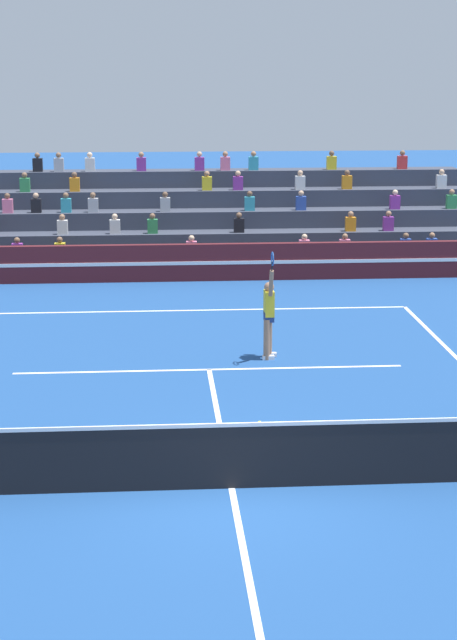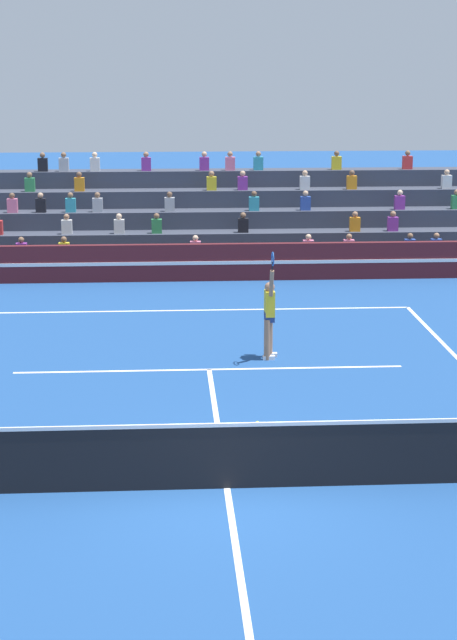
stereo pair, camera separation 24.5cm
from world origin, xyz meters
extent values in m
plane|color=navy|center=(0.00, 0.00, 0.00)|extent=(120.00, 120.00, 0.00)
cube|color=white|center=(0.00, 11.90, 0.00)|extent=(11.00, 0.10, 0.01)
cube|color=white|center=(0.00, 6.43, 0.00)|extent=(8.25, 0.10, 0.01)
cube|color=white|center=(0.00, 0.00, 0.00)|extent=(0.10, 12.85, 0.01)
cube|color=black|center=(0.00, 0.00, 0.50)|extent=(11.90, 0.02, 1.00)
cube|color=white|center=(0.00, 0.00, 1.03)|extent=(11.90, 0.04, 0.06)
cube|color=#51191E|center=(0.00, 15.73, 0.55)|extent=(18.00, 0.24, 1.10)
cube|color=white|center=(0.00, 15.60, 0.55)|extent=(18.00, 0.02, 0.10)
cube|color=#383D4C|center=(0.00, 17.00, 0.28)|extent=(18.53, 0.95, 0.55)
cube|color=#2D4CA5|center=(7.47, 16.83, 0.77)|extent=(0.32, 0.22, 0.44)
sphere|color=#9E7051|center=(7.47, 16.83, 1.09)|extent=(0.18, 0.18, 0.18)
cube|color=pink|center=(4.75, 16.83, 0.77)|extent=(0.32, 0.22, 0.44)
sphere|color=#9E7051|center=(4.75, 16.83, 1.09)|extent=(0.18, 0.18, 0.18)
cube|color=pink|center=(0.03, 16.83, 0.77)|extent=(0.32, 0.22, 0.44)
sphere|color=beige|center=(0.03, 16.83, 1.09)|extent=(0.18, 0.18, 0.18)
cube|color=pink|center=(3.50, 16.83, 0.77)|extent=(0.32, 0.22, 0.44)
sphere|color=beige|center=(3.50, 16.83, 1.09)|extent=(0.18, 0.18, 0.18)
cube|color=purple|center=(-5.23, 16.83, 0.77)|extent=(0.32, 0.22, 0.44)
sphere|color=brown|center=(-5.23, 16.83, 1.09)|extent=(0.18, 0.18, 0.18)
cube|color=yellow|center=(-3.95, 16.83, 0.77)|extent=(0.32, 0.22, 0.44)
sphere|color=brown|center=(-3.95, 16.83, 1.09)|extent=(0.18, 0.18, 0.18)
cube|color=#2D4CA5|center=(6.65, 16.83, 0.77)|extent=(0.32, 0.22, 0.44)
sphere|color=brown|center=(6.65, 16.83, 1.09)|extent=(0.18, 0.18, 0.18)
cube|color=#383D4C|center=(0.00, 17.95, 0.55)|extent=(18.53, 0.95, 1.10)
cube|color=orange|center=(5.09, 17.78, 1.32)|extent=(0.32, 0.22, 0.44)
sphere|color=#9E7051|center=(5.09, 17.78, 1.64)|extent=(0.18, 0.18, 0.18)
cube|color=silver|center=(-3.93, 17.78, 1.32)|extent=(0.32, 0.22, 0.44)
sphere|color=#9E7051|center=(-3.93, 17.78, 1.64)|extent=(0.18, 0.18, 0.18)
cube|color=purple|center=(6.30, 17.78, 1.32)|extent=(0.32, 0.22, 0.44)
sphere|color=#9E7051|center=(6.30, 17.78, 1.64)|extent=(0.18, 0.18, 0.18)
cube|color=#338C4C|center=(-1.15, 17.78, 1.32)|extent=(0.32, 0.22, 0.44)
sphere|color=brown|center=(-1.15, 17.78, 1.64)|extent=(0.18, 0.18, 0.18)
cube|color=black|center=(1.56, 17.78, 1.32)|extent=(0.32, 0.22, 0.44)
sphere|color=brown|center=(1.56, 17.78, 1.64)|extent=(0.18, 0.18, 0.18)
cube|color=silver|center=(-2.31, 17.78, 1.32)|extent=(0.32, 0.22, 0.44)
sphere|color=beige|center=(-2.31, 17.78, 1.64)|extent=(0.18, 0.18, 0.18)
cube|color=#383D4C|center=(0.00, 18.90, 0.83)|extent=(18.53, 0.95, 1.65)
cube|color=teal|center=(1.98, 18.73, 1.87)|extent=(0.32, 0.22, 0.44)
sphere|color=brown|center=(1.98, 18.73, 2.19)|extent=(0.18, 0.18, 0.18)
cube|color=teal|center=(-3.87, 18.73, 1.87)|extent=(0.32, 0.22, 0.44)
sphere|color=brown|center=(-3.87, 18.73, 2.19)|extent=(0.18, 0.18, 0.18)
cube|color=pink|center=(-5.70, 18.73, 1.87)|extent=(0.32, 0.22, 0.44)
sphere|color=brown|center=(-5.70, 18.73, 2.19)|extent=(0.18, 0.18, 0.18)
cube|color=#2D4CA5|center=(3.64, 18.73, 1.87)|extent=(0.32, 0.22, 0.44)
sphere|color=tan|center=(3.64, 18.73, 2.19)|extent=(0.18, 0.18, 0.18)
cube|color=#338C4C|center=(8.57, 18.73, 1.87)|extent=(0.32, 0.22, 0.44)
sphere|color=#9E7051|center=(8.57, 18.73, 2.19)|extent=(0.18, 0.18, 0.18)
cube|color=#B2B2B7|center=(-0.73, 18.73, 1.87)|extent=(0.32, 0.22, 0.44)
sphere|color=brown|center=(-0.73, 18.73, 2.19)|extent=(0.18, 0.18, 0.18)
cube|color=#B2B2B7|center=(-3.02, 18.73, 1.87)|extent=(0.32, 0.22, 0.44)
sphere|color=brown|center=(-3.02, 18.73, 2.19)|extent=(0.18, 0.18, 0.18)
cube|color=black|center=(-4.81, 18.73, 1.87)|extent=(0.32, 0.22, 0.44)
sphere|color=tan|center=(-4.81, 18.73, 2.19)|extent=(0.18, 0.18, 0.18)
cube|color=purple|center=(6.70, 18.73, 1.87)|extent=(0.32, 0.22, 0.44)
sphere|color=beige|center=(6.70, 18.73, 2.19)|extent=(0.18, 0.18, 0.18)
cube|color=#383D4C|center=(0.00, 19.85, 1.10)|extent=(18.53, 0.95, 2.20)
cube|color=orange|center=(5.29, 19.68, 2.42)|extent=(0.32, 0.22, 0.44)
sphere|color=brown|center=(5.29, 19.68, 2.74)|extent=(0.18, 0.18, 0.18)
cube|color=#338C4C|center=(-5.25, 19.68, 2.42)|extent=(0.32, 0.22, 0.44)
sphere|color=brown|center=(-5.25, 19.68, 2.74)|extent=(0.18, 0.18, 0.18)
cube|color=orange|center=(-3.65, 19.68, 2.42)|extent=(0.32, 0.22, 0.44)
sphere|color=brown|center=(-3.65, 19.68, 2.74)|extent=(0.18, 0.18, 0.18)
cube|color=purple|center=(1.68, 19.68, 2.42)|extent=(0.32, 0.22, 0.44)
sphere|color=tan|center=(1.68, 19.68, 2.74)|extent=(0.18, 0.18, 0.18)
cube|color=silver|center=(8.46, 19.68, 2.42)|extent=(0.32, 0.22, 0.44)
sphere|color=tan|center=(8.46, 19.68, 2.74)|extent=(0.18, 0.18, 0.18)
cube|color=yellow|center=(0.66, 19.68, 2.42)|extent=(0.32, 0.22, 0.44)
sphere|color=#9E7051|center=(0.66, 19.68, 2.74)|extent=(0.18, 0.18, 0.18)
cube|color=silver|center=(3.73, 19.68, 2.42)|extent=(0.32, 0.22, 0.44)
sphere|color=tan|center=(3.73, 19.68, 2.74)|extent=(0.18, 0.18, 0.18)
cube|color=#383D4C|center=(0.00, 20.80, 1.38)|extent=(18.53, 0.95, 2.75)
cube|color=silver|center=(-3.19, 20.63, 2.97)|extent=(0.32, 0.22, 0.44)
sphere|color=beige|center=(-3.19, 20.63, 3.29)|extent=(0.18, 0.18, 0.18)
cube|color=purple|center=(-1.48, 20.63, 2.97)|extent=(0.32, 0.22, 0.44)
sphere|color=#9E7051|center=(-1.48, 20.63, 3.29)|extent=(0.18, 0.18, 0.18)
cube|color=pink|center=(1.32, 20.63, 2.97)|extent=(0.32, 0.22, 0.44)
sphere|color=#9E7051|center=(1.32, 20.63, 3.29)|extent=(0.18, 0.18, 0.18)
cube|color=#B2B2B7|center=(-4.21, 20.63, 2.97)|extent=(0.32, 0.22, 0.44)
sphere|color=brown|center=(-4.21, 20.63, 3.29)|extent=(0.18, 0.18, 0.18)
cube|color=yellow|center=(4.92, 20.63, 2.97)|extent=(0.32, 0.22, 0.44)
sphere|color=brown|center=(4.92, 20.63, 3.29)|extent=(0.18, 0.18, 0.18)
cube|color=teal|center=(2.27, 20.63, 2.97)|extent=(0.32, 0.22, 0.44)
sphere|color=#9E7051|center=(2.27, 20.63, 3.29)|extent=(0.18, 0.18, 0.18)
cube|color=red|center=(7.34, 20.63, 2.97)|extent=(0.32, 0.22, 0.44)
sphere|color=brown|center=(7.34, 20.63, 3.29)|extent=(0.18, 0.18, 0.18)
cube|color=black|center=(-4.91, 20.63, 2.97)|extent=(0.32, 0.22, 0.44)
sphere|color=brown|center=(-4.91, 20.63, 3.29)|extent=(0.18, 0.18, 0.18)
cube|color=purple|center=(0.46, 20.63, 2.97)|extent=(0.32, 0.22, 0.44)
sphere|color=tan|center=(0.46, 20.63, 3.29)|extent=(0.18, 0.18, 0.18)
cylinder|color=#9E7051|center=(1.37, 7.34, 0.45)|extent=(0.14, 0.14, 0.90)
cylinder|color=#9E7051|center=(1.30, 7.12, 0.45)|extent=(0.14, 0.14, 0.90)
cube|color=navy|center=(1.36, 7.24, 0.94)|extent=(0.21, 0.33, 0.20)
cube|color=yellow|center=(1.36, 7.24, 1.24)|extent=(0.21, 0.37, 0.56)
sphere|color=#9E7051|center=(1.36, 7.24, 1.60)|extent=(0.22, 0.22, 0.22)
cube|color=white|center=(1.41, 7.34, 0.04)|extent=(0.26, 0.13, 0.09)
cube|color=white|center=(1.34, 7.12, 0.04)|extent=(0.26, 0.13, 0.09)
cylinder|color=#9E7051|center=(1.35, 7.48, 1.18)|extent=(0.09, 0.09, 0.56)
cylinder|color=#9E7051|center=(1.36, 6.94, 1.75)|extent=(0.10, 0.25, 0.60)
cylinder|color=black|center=(1.37, 6.83, 2.13)|extent=(0.03, 0.09, 0.22)
torus|color=#1E4C99|center=(1.37, 6.78, 2.31)|extent=(0.04, 0.38, 0.38)
sphere|color=#C6DB33|center=(0.72, 2.89, 0.03)|extent=(0.07, 0.07, 0.07)
camera|label=1|loc=(-1.15, -15.29, 6.46)|focal=60.00mm
camera|label=2|loc=(-0.90, -15.31, 6.46)|focal=60.00mm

